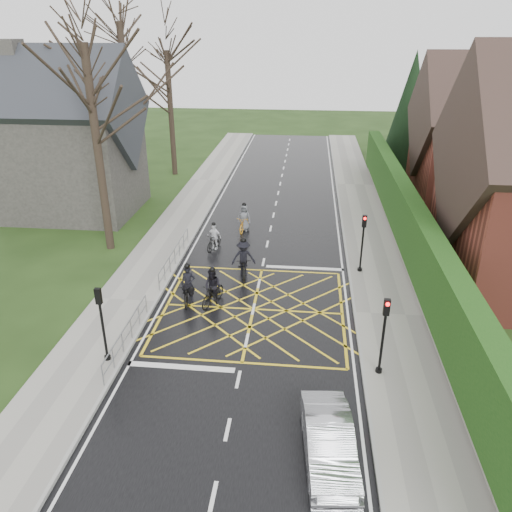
% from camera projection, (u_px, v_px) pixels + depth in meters
% --- Properties ---
extents(ground, '(120.00, 120.00, 0.00)m').
position_uv_depth(ground, '(253.00, 309.00, 22.67)').
color(ground, black).
rests_on(ground, ground).
extents(road, '(9.00, 80.00, 0.01)m').
position_uv_depth(road, '(253.00, 309.00, 22.67)').
color(road, black).
rests_on(road, ground).
extents(sidewalk_right, '(3.00, 80.00, 0.15)m').
position_uv_depth(sidewalk_right, '(388.00, 315.00, 22.07)').
color(sidewalk_right, gray).
rests_on(sidewalk_right, ground).
extents(sidewalk_left, '(3.00, 80.00, 0.15)m').
position_uv_depth(sidewalk_left, '(125.00, 301.00, 23.21)').
color(sidewalk_left, gray).
rests_on(sidewalk_left, ground).
extents(stone_wall, '(0.50, 38.00, 0.70)m').
position_uv_depth(stone_wall, '(406.00, 255.00, 27.20)').
color(stone_wall, slate).
rests_on(stone_wall, ground).
extents(hedge, '(0.90, 38.00, 2.80)m').
position_uv_depth(hedge, '(411.00, 225.00, 26.47)').
color(hedge, '#12360E').
rests_on(hedge, stone_wall).
extents(house_far, '(9.80, 8.80, 10.30)m').
position_uv_depth(house_far, '(485.00, 139.00, 35.69)').
color(house_far, brown).
rests_on(house_far, ground).
extents(conifer, '(4.60, 4.60, 10.00)m').
position_uv_depth(conifer, '(410.00, 112.00, 43.03)').
color(conifer, black).
rests_on(conifer, ground).
extents(church, '(8.80, 7.80, 11.00)m').
position_uv_depth(church, '(69.00, 140.00, 32.73)').
color(church, '#2D2B28').
rests_on(church, ground).
extents(tree_near, '(9.24, 9.24, 11.44)m').
position_uv_depth(tree_near, '(92.00, 107.00, 25.63)').
color(tree_near, black).
rests_on(tree_near, ground).
extents(tree_mid, '(10.08, 10.08, 12.48)m').
position_uv_depth(tree_mid, '(125.00, 78.00, 32.65)').
color(tree_mid, black).
rests_on(tree_mid, ground).
extents(tree_far, '(8.40, 8.40, 10.40)m').
position_uv_depth(tree_far, '(169.00, 87.00, 40.41)').
color(tree_far, black).
rests_on(tree_far, ground).
extents(railing_south, '(0.05, 5.04, 1.03)m').
position_uv_depth(railing_south, '(126.00, 331.00, 19.63)').
color(railing_south, slate).
rests_on(railing_south, ground).
extents(railing_north, '(0.05, 6.04, 1.03)m').
position_uv_depth(railing_north, '(174.00, 253.00, 26.40)').
color(railing_north, slate).
rests_on(railing_north, ground).
extents(traffic_light_ne, '(0.24, 0.31, 3.21)m').
position_uv_depth(traffic_light_ne, '(362.00, 244.00, 25.28)').
color(traffic_light_ne, black).
rests_on(traffic_light_ne, ground).
extents(traffic_light_se, '(0.24, 0.31, 3.21)m').
position_uv_depth(traffic_light_se, '(383.00, 337.00, 17.69)').
color(traffic_light_se, black).
rests_on(traffic_light_se, ground).
extents(traffic_light_sw, '(0.24, 0.31, 3.21)m').
position_uv_depth(traffic_light_sw, '(103.00, 325.00, 18.40)').
color(traffic_light_sw, black).
rests_on(traffic_light_sw, ground).
extents(cyclist_rear, '(0.90, 2.05, 1.94)m').
position_uv_depth(cyclist_rear, '(188.00, 289.00, 23.07)').
color(cyclist_rear, black).
rests_on(cyclist_rear, ground).
extents(cyclist_back, '(1.16, 1.94, 1.87)m').
position_uv_depth(cyclist_back, '(213.00, 290.00, 22.83)').
color(cyclist_back, black).
rests_on(cyclist_back, ground).
extents(cyclist_mid, '(1.33, 2.22, 2.06)m').
position_uv_depth(cyclist_mid, '(243.00, 262.00, 25.50)').
color(cyclist_mid, black).
rests_on(cyclist_mid, ground).
extents(cyclist_front, '(0.95, 1.69, 1.64)m').
position_uv_depth(cyclist_front, '(214.00, 239.00, 28.54)').
color(cyclist_front, black).
rests_on(cyclist_front, ground).
extents(cyclist_lead, '(0.88, 1.95, 1.84)m').
position_uv_depth(cyclist_lead, '(244.00, 221.00, 31.13)').
color(cyclist_lead, '#C17D17').
rests_on(cyclist_lead, ground).
extents(car, '(1.77, 4.09, 1.31)m').
position_uv_depth(car, '(329.00, 442.00, 14.56)').
color(car, '#B6B7BD').
rests_on(car, ground).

